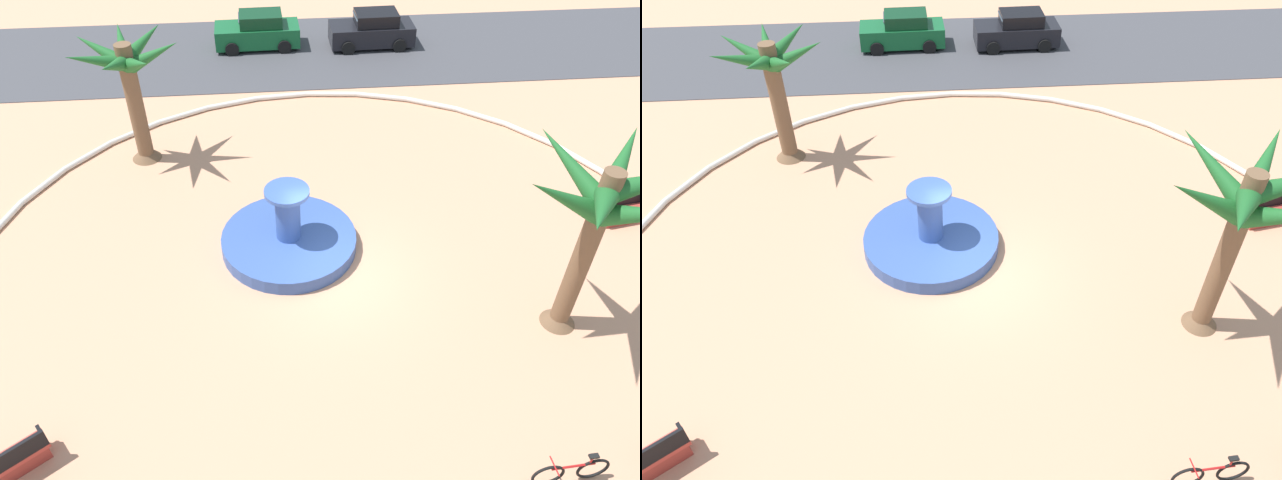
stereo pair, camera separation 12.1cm
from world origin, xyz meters
The scene contains 11 objects.
ground_plane centered at (0.00, 0.00, 0.00)m, with size 80.00×80.00×0.00m, color tan.
plaza_curb centered at (0.00, 0.00, 0.10)m, with size 21.80×21.80×0.20m, color silver.
street_asphalt centered at (0.00, 15.30, 0.01)m, with size 48.00×8.00×0.03m, color #424247.
fountain centered at (-1.24, 1.29, 0.31)m, with size 4.09×4.09×2.16m.
palm_tree_near_fountain centered at (5.83, -2.37, 3.78)m, with size 4.44×4.17×5.17m.
palm_tree_by_curb centered at (-6.20, 6.63, 3.24)m, with size 3.69×3.84×4.59m.
bench_east centered at (9.51, 1.62, 0.35)m, with size 1.66×0.76×1.00m.
bench_west centered at (-7.48, -5.44, 0.35)m, with size 1.59×1.34×1.00m.
bicycle_red_frame centered at (4.29, -6.69, 0.38)m, with size 1.72×0.44×0.94m.
parked_car_leftmost centered at (-1.97, 15.96, 0.78)m, with size 4.04×2.00×1.67m.
parked_car_second centered at (3.51, 15.61, 0.78)m, with size 4.04×2.00×1.67m.
Camera 2 is at (-1.39, -12.45, 12.37)m, focal length 33.80 mm.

